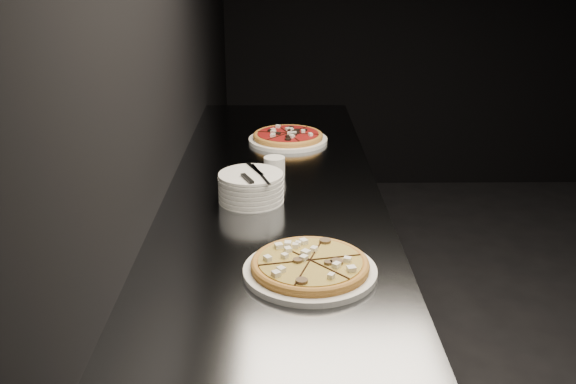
{
  "coord_description": "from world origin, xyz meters",
  "views": [
    {
      "loc": [
        -2.1,
        -2.13,
        1.72
      ],
      "look_at": [
        -2.08,
        -0.13,
        0.94
      ],
      "focal_mm": 40.0,
      "sensor_mm": 36.0,
      "label": 1
    }
  ],
  "objects_px": {
    "pizza_tomato": "(288,137)",
    "ramekin": "(274,166)",
    "counter": "(275,299)",
    "cutlery": "(253,174)",
    "pizza_mushroom": "(310,266)",
    "plate_stack": "(251,187)"
  },
  "relations": [
    {
      "from": "counter",
      "to": "cutlery",
      "type": "height_order",
      "value": "cutlery"
    },
    {
      "from": "pizza_mushroom",
      "to": "ramekin",
      "type": "height_order",
      "value": "ramekin"
    },
    {
      "from": "pizza_tomato",
      "to": "cutlery",
      "type": "relative_size",
      "value": 1.54
    },
    {
      "from": "cutlery",
      "to": "ramekin",
      "type": "bearing_deg",
      "value": 53.14
    },
    {
      "from": "counter",
      "to": "pizza_mushroom",
      "type": "height_order",
      "value": "pizza_mushroom"
    },
    {
      "from": "plate_stack",
      "to": "pizza_tomato",
      "type": "bearing_deg",
      "value": 79.2
    },
    {
      "from": "pizza_mushroom",
      "to": "plate_stack",
      "type": "height_order",
      "value": "plate_stack"
    },
    {
      "from": "pizza_mushroom",
      "to": "cutlery",
      "type": "bearing_deg",
      "value": 108.46
    },
    {
      "from": "plate_stack",
      "to": "cutlery",
      "type": "bearing_deg",
      "value": -62.38
    },
    {
      "from": "plate_stack",
      "to": "cutlery",
      "type": "relative_size",
      "value": 0.94
    },
    {
      "from": "plate_stack",
      "to": "counter",
      "type": "bearing_deg",
      "value": 62.78
    },
    {
      "from": "counter",
      "to": "pizza_mushroom",
      "type": "xyz_separation_m",
      "value": [
        0.1,
        -0.65,
        0.48
      ]
    },
    {
      "from": "counter",
      "to": "pizza_tomato",
      "type": "height_order",
      "value": "pizza_tomato"
    },
    {
      "from": "pizza_mushroom",
      "to": "ramekin",
      "type": "relative_size",
      "value": 4.69
    },
    {
      "from": "ramekin",
      "to": "plate_stack",
      "type": "bearing_deg",
      "value": -106.35
    },
    {
      "from": "counter",
      "to": "plate_stack",
      "type": "bearing_deg",
      "value": -117.22
    },
    {
      "from": "pizza_mushroom",
      "to": "cutlery",
      "type": "xyz_separation_m",
      "value": [
        -0.17,
        0.49,
        0.08
      ]
    },
    {
      "from": "counter",
      "to": "pizza_tomato",
      "type": "xyz_separation_m",
      "value": [
        0.06,
        0.54,
        0.48
      ]
    },
    {
      "from": "pizza_tomato",
      "to": "plate_stack",
      "type": "height_order",
      "value": "plate_stack"
    },
    {
      "from": "pizza_tomato",
      "to": "ramekin",
      "type": "bearing_deg",
      "value": -97.35
    },
    {
      "from": "pizza_mushroom",
      "to": "cutlery",
      "type": "distance_m",
      "value": 0.53
    },
    {
      "from": "ramekin",
      "to": "pizza_mushroom",
      "type": "bearing_deg",
      "value": -82.68
    }
  ]
}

